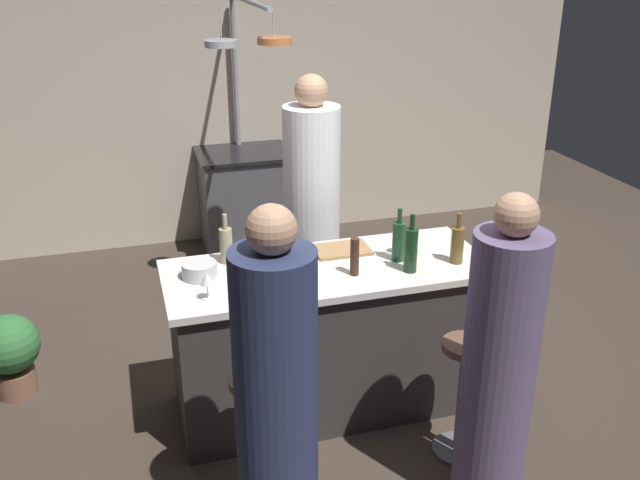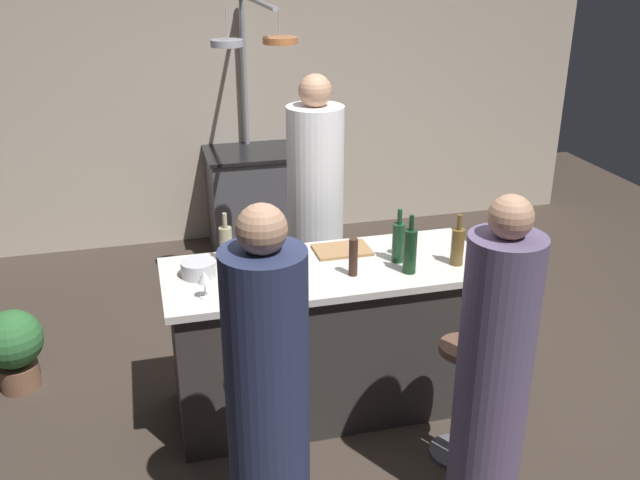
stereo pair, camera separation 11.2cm
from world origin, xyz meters
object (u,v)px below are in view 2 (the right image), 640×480
object	(u,v)px
guest_left	(268,404)
wine_bottle_green	(399,241)
wine_bottle_amber	(457,246)
potted_plant	(14,345)
chef	(315,217)
mixing_bowl_ceramic	(277,266)
wine_glass_near_left_guest	(204,278)
guest_right	(493,374)
bar_stool_left	(253,430)
mixing_bowl_wooden	(254,282)
cutting_board	(342,250)
wine_bottle_red	(410,250)
stove_range	(254,200)
pepper_mill	(353,257)
wine_bottle_white	(226,243)
mixing_bowl_steel	(198,268)
wine_glass_near_right_guest	(399,237)
bar_stool_right	(460,396)

from	to	relation	value
guest_left	wine_bottle_green	bearing A→B (deg)	45.62
wine_bottle_amber	potted_plant	bearing A→B (deg)	162.43
chef	mixing_bowl_ceramic	world-z (taller)	chef
chef	wine_glass_near_left_guest	world-z (taller)	chef
guest_right	mixing_bowl_ceramic	bearing A→B (deg)	128.42
guest_right	bar_stool_left	distance (m)	1.17
mixing_bowl_ceramic	mixing_bowl_wooden	bearing A→B (deg)	-132.31
cutting_board	wine_bottle_red	world-z (taller)	wine_bottle_red
stove_range	guest_left	bearing A→B (deg)	-98.68
pepper_mill	wine_bottle_white	distance (m)	0.72
bar_stool_left	pepper_mill	distance (m)	1.03
wine_bottle_amber	mixing_bowl_steel	distance (m)	1.42
guest_left	potted_plant	size ratio (longest dim) A/B	3.19
wine_bottle_amber	wine_bottle_white	distance (m)	1.28
wine_bottle_red	mixing_bowl_wooden	world-z (taller)	wine_bottle_red
stove_range	guest_right	bearing A→B (deg)	-81.43
mixing_bowl_wooden	wine_glass_near_left_guest	bearing A→B (deg)	-169.20
cutting_board	wine_bottle_amber	bearing A→B (deg)	-30.25
bar_stool_left	mixing_bowl_ceramic	world-z (taller)	mixing_bowl_ceramic
mixing_bowl_wooden	potted_plant	bearing A→B (deg)	150.06
cutting_board	mixing_bowl_ceramic	size ratio (longest dim) A/B	1.53
guest_left	mixing_bowl_ceramic	xyz separation A→B (m)	(0.25, 1.00, 0.16)
cutting_board	wine_bottle_green	size ratio (longest dim) A/B	1.03
guest_left	mixing_bowl_ceramic	distance (m)	1.04
wine_glass_near_left_guest	bar_stool_left	bearing A→B (deg)	-71.07
cutting_board	wine_glass_near_left_guest	bearing A→B (deg)	-155.72
bar_stool_left	pepper_mill	world-z (taller)	pepper_mill
wine_bottle_amber	mixing_bowl_ceramic	xyz separation A→B (m)	(-0.98, 0.17, -0.08)
wine_bottle_white	stove_range	bearing A→B (deg)	76.82
wine_glass_near_right_guest	guest_right	bearing A→B (deg)	-86.03
pepper_mill	mixing_bowl_steel	size ratio (longest dim) A/B	1.12
chef	wine_glass_near_left_guest	size ratio (longest dim) A/B	12.26
wine_bottle_red	wine_bottle_white	bearing A→B (deg)	157.01
mixing_bowl_wooden	guest_left	bearing A→B (deg)	-96.52
stove_range	chef	bearing A→B (deg)	-83.30
bar_stool_right	mixing_bowl_wooden	distance (m)	1.22
stove_range	chef	xyz separation A→B (m)	(0.18, -1.51, 0.38)
stove_range	guest_left	xyz separation A→B (m)	(-0.52, -3.42, 0.32)
bar_stool_left	cutting_board	bearing A→B (deg)	49.72
chef	mixing_bowl_steel	bearing A→B (deg)	-134.90
potted_plant	wine_glass_near_right_guest	xyz separation A→B (m)	(2.23, -0.57, 0.71)
mixing_bowl_steel	mixing_bowl_ceramic	bearing A→B (deg)	-6.23
pepper_mill	wine_bottle_green	bearing A→B (deg)	19.88
mixing_bowl_ceramic	wine_bottle_red	bearing A→B (deg)	-16.30
guest_left	wine_bottle_amber	distance (m)	1.50
guest_right	mixing_bowl_wooden	xyz separation A→B (m)	(-0.94, 0.84, 0.18)
wine_bottle_amber	stove_range	bearing A→B (deg)	105.19
wine_bottle_red	pepper_mill	bearing A→B (deg)	171.75
wine_bottle_amber	guest_left	bearing A→B (deg)	-145.98
bar_stool_right	mixing_bowl_wooden	world-z (taller)	mixing_bowl_wooden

